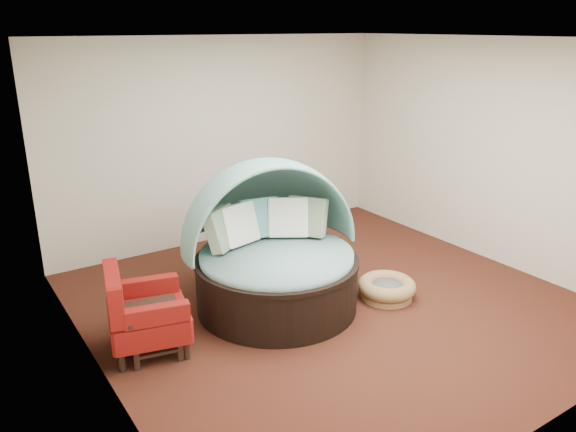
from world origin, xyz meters
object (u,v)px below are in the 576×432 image
pet_basket (387,288)px  red_armchair (142,313)px  canopy_daybed (273,240)px  side_table (153,325)px

pet_basket → red_armchair: size_ratio=0.92×
pet_basket → red_armchair: (-2.64, 0.48, 0.27)m
canopy_daybed → side_table: bearing=-160.0°
side_table → pet_basket: bearing=-7.8°
canopy_daybed → side_table: (-1.47, -0.26, -0.44)m
canopy_daybed → side_table: canopy_daybed is taller
pet_basket → red_armchair: 2.70m
canopy_daybed → red_armchair: 1.57m
pet_basket → side_table: size_ratio=1.38×
canopy_daybed → pet_basket: (1.12, -0.62, -0.63)m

